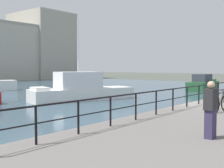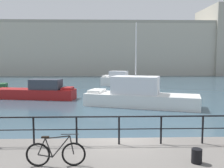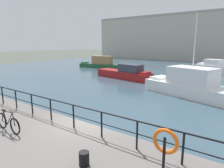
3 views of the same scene
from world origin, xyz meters
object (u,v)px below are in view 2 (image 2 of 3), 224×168
object	(u,v)px
moored_harbor_tender	(38,91)
moored_blue_motorboat	(122,80)
moored_small_launch	(139,95)
harbor_building	(130,49)
mooring_bollard	(197,156)
parked_bicycle	(56,153)

from	to	relation	value
moored_harbor_tender	moored_blue_motorboat	world-z (taller)	moored_blue_motorboat
moored_harbor_tender	moored_small_launch	size ratio (longest dim) A/B	0.85
harbor_building	moored_blue_motorboat	distance (m)	29.10
harbor_building	moored_blue_motorboat	bearing A→B (deg)	-98.05
mooring_bollard	moored_harbor_tender	bearing A→B (deg)	117.83
parked_bicycle	mooring_bollard	world-z (taller)	parked_bicycle
moored_small_launch	parked_bicycle	size ratio (longest dim) A/B	5.57
harbor_building	moored_harbor_tender	distance (m)	42.52
mooring_bollard	moored_small_launch	bearing A→B (deg)	89.55
moored_harbor_tender	moored_small_launch	distance (m)	10.60
harbor_building	mooring_bollard	size ratio (longest dim) A/B	169.55
moored_small_launch	mooring_bollard	bearing A→B (deg)	107.71
moored_harbor_tender	parked_bicycle	world-z (taller)	moored_harbor_tender
moored_blue_motorboat	mooring_bollard	distance (m)	29.79
harbor_building	moored_harbor_tender	size ratio (longest dim) A/B	8.85
moored_blue_motorboat	parked_bicycle	world-z (taller)	moored_blue_motorboat
moored_harbor_tender	mooring_bollard	bearing A→B (deg)	-52.33
moored_blue_motorboat	parked_bicycle	distance (m)	30.17
moored_harbor_tender	mooring_bollard	size ratio (longest dim) A/B	19.16
moored_blue_motorboat	moored_small_launch	world-z (taller)	moored_small_launch
harbor_building	moored_harbor_tender	world-z (taller)	harbor_building
harbor_building	moored_blue_motorboat	xyz separation A→B (m)	(-3.99, -28.25, -5.73)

